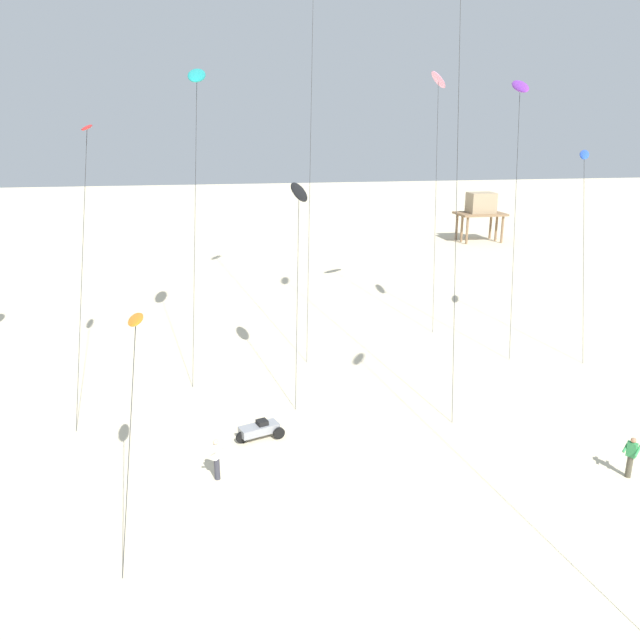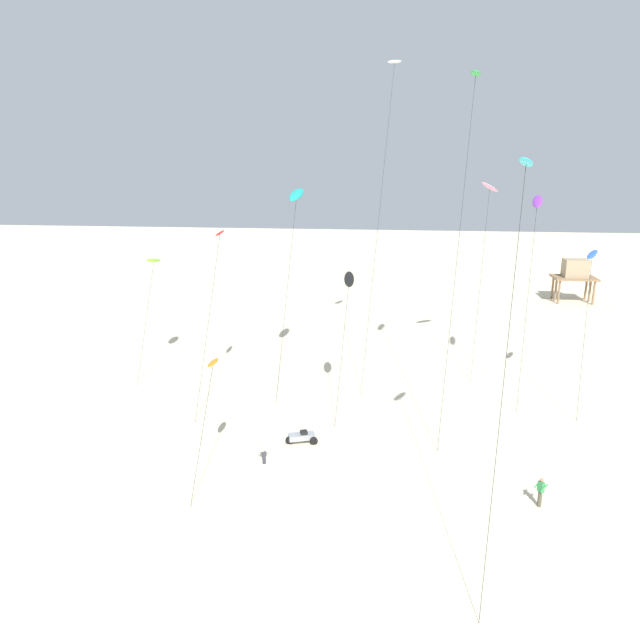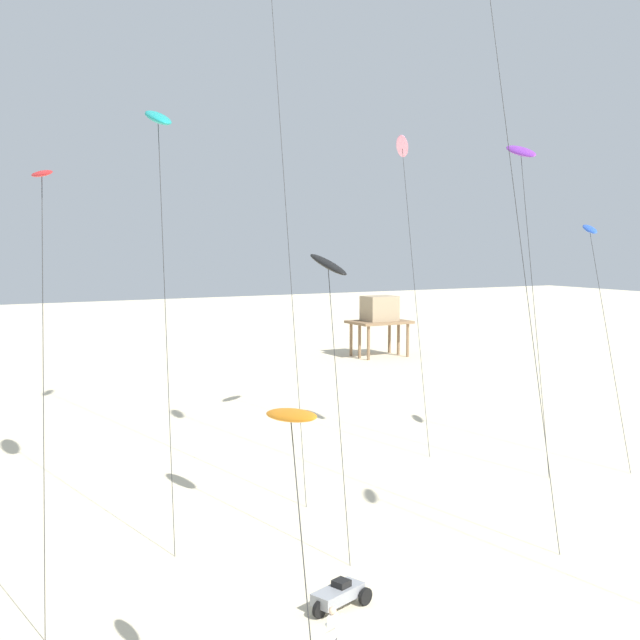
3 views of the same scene
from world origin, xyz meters
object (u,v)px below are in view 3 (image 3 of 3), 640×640
(kite_orange, at_px, (291,420))
(beach_buggy, at_px, (339,594))
(kite_purple, at_px, (521,154))
(kite_teal, at_px, (158,120))
(kite_red, at_px, (42,184))
(kite_pink, at_px, (402,149))
(stilt_house, at_px, (379,314))
(kite_blue, at_px, (590,233))
(kite_flyer_middle, at_px, (332,637))
(kite_black, at_px, (328,266))

(kite_orange, bearing_deg, beach_buggy, 51.02)
(kite_orange, relative_size, kite_purple, 0.48)
(kite_teal, bearing_deg, kite_red, -141.26)
(kite_pink, xyz_separation_m, stilt_house, (16.17, 27.03, -11.63))
(kite_red, bearing_deg, kite_purple, 9.07)
(kite_orange, bearing_deg, kite_pink, 50.87)
(kite_red, height_order, stilt_house, kite_red)
(kite_blue, height_order, kite_flyer_middle, kite_blue)
(kite_teal, xyz_separation_m, kite_orange, (-2.25, -15.53, -8.25))
(kite_red, bearing_deg, kite_flyer_middle, -61.89)
(kite_orange, relative_size, kite_flyer_middle, 4.45)
(kite_orange, bearing_deg, kite_purple, 37.13)
(kite_teal, relative_size, kite_red, 1.23)
(kite_red, bearing_deg, kite_orange, -76.45)
(beach_buggy, bearing_deg, kite_teal, 100.27)
(kite_blue, relative_size, kite_flyer_middle, 7.00)
(kite_purple, bearing_deg, kite_blue, -10.17)
(kite_black, bearing_deg, kite_flyer_middle, -118.69)
(kite_flyer_middle, bearing_deg, kite_orange, -135.97)
(kite_orange, distance_m, kite_black, 12.66)
(kite_purple, distance_m, kite_black, 14.98)
(kite_blue, height_order, beach_buggy, kite_blue)
(kite_purple, distance_m, kite_flyer_middle, 26.09)
(kite_black, bearing_deg, kite_teal, 130.80)
(kite_red, height_order, beach_buggy, kite_red)
(kite_teal, xyz_separation_m, kite_pink, (15.38, 6.13, 0.32))
(kite_pink, bearing_deg, kite_flyer_middle, -128.28)
(kite_orange, relative_size, kite_pink, 0.45)
(kite_orange, xyz_separation_m, kite_blue, (24.00, 14.42, 4.11))
(kite_pink, height_order, kite_black, kite_pink)
(kite_teal, height_order, stilt_house, kite_teal)
(kite_teal, distance_m, kite_red, 7.02)
(kite_teal, relative_size, kite_black, 1.53)
(kite_orange, bearing_deg, kite_flyer_middle, 44.03)
(kite_orange, height_order, kite_blue, kite_blue)
(kite_orange, bearing_deg, stilt_house, 55.24)
(kite_purple, distance_m, kite_red, 23.17)
(beach_buggy, bearing_deg, kite_purple, 32.31)
(kite_pink, relative_size, kite_purple, 1.05)
(kite_teal, xyz_separation_m, stilt_house, (31.55, 33.16, -11.31))
(kite_orange, relative_size, kite_blue, 0.64)
(kite_blue, distance_m, kite_black, 17.81)
(kite_teal, bearing_deg, kite_pink, 21.74)
(kite_pink, height_order, beach_buggy, kite_pink)
(stilt_house, relative_size, beach_buggy, 2.67)
(beach_buggy, bearing_deg, kite_black, 63.82)
(kite_red, relative_size, stilt_house, 2.31)
(kite_orange, distance_m, kite_blue, 28.30)
(kite_teal, relative_size, stilt_house, 2.83)
(kite_blue, distance_m, kite_red, 26.97)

